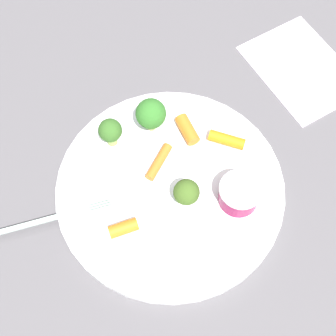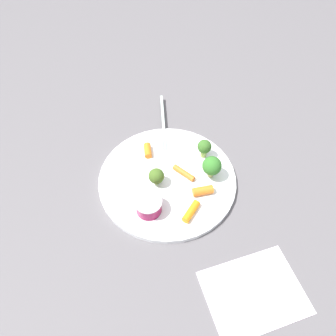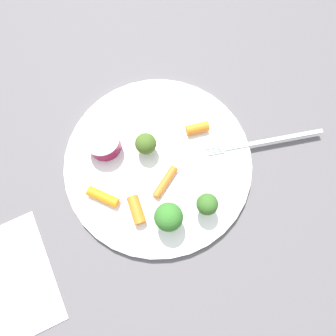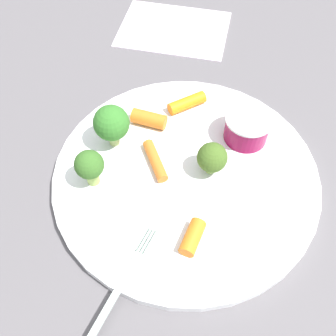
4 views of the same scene
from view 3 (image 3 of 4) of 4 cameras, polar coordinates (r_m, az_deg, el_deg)
The scene contains 12 objects.
ground_plane at distance 0.49m, azimuth -1.86°, elevation 0.81°, with size 2.40×2.40×0.00m, color #575457.
plate at distance 0.48m, azimuth -1.88°, elevation 1.02°, with size 0.30×0.30×0.01m, color white.
sauce_cup at distance 0.48m, azimuth -12.09°, elevation 4.72°, with size 0.05×0.05×0.03m.
broccoli_floret_0 at distance 0.42m, azimuth 0.11°, elevation -9.23°, with size 0.04×0.04×0.05m.
broccoli_floret_1 at distance 0.46m, azimuth -4.23°, elevation 4.58°, with size 0.03×0.03×0.04m.
broccoli_floret_2 at distance 0.43m, azimuth 7.37°, elevation -6.84°, with size 0.03×0.03×0.05m.
carrot_stick_0 at distance 0.46m, azimuth -0.61°, elevation -2.63°, with size 0.01×0.01×0.05m, color orange.
carrot_stick_1 at distance 0.46m, azimuth -12.18°, elevation -5.34°, with size 0.02×0.02×0.05m, color orange.
carrot_stick_2 at distance 0.49m, azimuth 5.56°, elevation 7.48°, with size 0.02×0.02×0.04m, color orange.
carrot_stick_3 at distance 0.45m, azimuth -5.99°, elevation -7.86°, with size 0.02×0.02×0.04m, color orange.
fork at distance 0.51m, azimuth 17.47°, elevation 4.75°, with size 0.04×0.19×0.00m.
napkin at distance 0.52m, azimuth -27.89°, elevation -18.40°, with size 0.16×0.12×0.00m, color white.
Camera 3 is at (0.14, -0.03, 0.46)m, focal length 32.32 mm.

